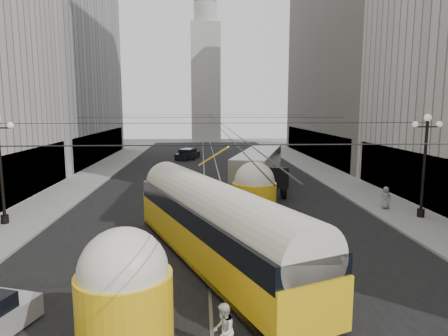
{
  "coord_description": "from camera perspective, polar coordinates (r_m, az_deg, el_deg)",
  "views": [
    {
      "loc": [
        -1.02,
        -5.41,
        6.87
      ],
      "look_at": [
        0.18,
        15.66,
        3.69
      ],
      "focal_mm": 32.0,
      "sensor_mm": 36.0,
      "label": 1
    }
  ],
  "objects": [
    {
      "name": "catenary",
      "position": [
        36.94,
        -1.5,
        7.03
      ],
      "size": [
        25.0,
        72.0,
        0.23
      ],
      "color": "black",
      "rests_on": "ground"
    },
    {
      "name": "rail_right",
      "position": [
        38.57,
        -0.57,
        -1.7
      ],
      "size": [
        0.12,
        85.0,
        0.04
      ],
      "primitive_type": "cube",
      "color": "gray",
      "rests_on": "ground"
    },
    {
      "name": "distant_tower",
      "position": [
        85.8,
        -2.64,
        13.97
      ],
      "size": [
        6.0,
        6.0,
        31.36
      ],
      "color": "#B2AFA8",
      "rests_on": "ground"
    },
    {
      "name": "sidewalk_left",
      "position": [
        43.38,
        -17.87,
        -0.87
      ],
      "size": [
        4.0,
        72.0,
        0.15
      ],
      "primitive_type": "cube",
      "color": "gray",
      "rests_on": "ground"
    },
    {
      "name": "building_left_far",
      "position": [
        57.17,
        -23.49,
        15.35
      ],
      "size": [
        12.6,
        28.6,
        28.6
      ],
      "color": "#999999",
      "rests_on": "ground"
    },
    {
      "name": "streetcar",
      "position": [
        17.85,
        -1.47,
        -7.9
      ],
      "size": [
        8.05,
        15.86,
        3.71
      ],
      "color": "yellow",
      "rests_on": "ground"
    },
    {
      "name": "lamppost_left_mid",
      "position": [
        26.31,
        -29.34,
        0.64
      ],
      "size": [
        1.86,
        0.44,
        6.37
      ],
      "color": "black",
      "rests_on": "sidewalk_left"
    },
    {
      "name": "sidewalk_right",
      "position": [
        43.94,
        14.03,
        -0.59
      ],
      "size": [
        4.0,
        72.0,
        0.15
      ],
      "primitive_type": "cube",
      "color": "gray",
      "rests_on": "ground"
    },
    {
      "name": "city_bus",
      "position": [
        34.47,
        4.99,
        0.01
      ],
      "size": [
        6.09,
        13.11,
        3.22
      ],
      "color": "#B0B2B5",
      "rests_on": "ground"
    },
    {
      "name": "building_right_far",
      "position": [
        58.17,
        18.87,
        17.46
      ],
      "size": [
        12.6,
        32.6,
        32.6
      ],
      "color": "#514C47",
      "rests_on": "ground"
    },
    {
      "name": "sedan_dark_far",
      "position": [
        54.31,
        -5.2,
        1.94
      ],
      "size": [
        3.4,
        4.86,
        1.42
      ],
      "color": "black",
      "rests_on": "ground"
    },
    {
      "name": "lamppost_right_mid",
      "position": [
        27.27,
        26.75,
        1.06
      ],
      "size": [
        1.86,
        0.44,
        6.37
      ],
      "color": "black",
      "rests_on": "sidewalk_right"
    },
    {
      "name": "pedestrian_sidewalk_right",
      "position": [
        29.01,
        22.1,
        -3.95
      ],
      "size": [
        0.78,
        0.53,
        1.5
      ],
      "primitive_type": "imported",
      "rotation": [
        0.0,
        0.0,
        3.03
      ],
      "color": "gray",
      "rests_on": "sidewalk_right"
    },
    {
      "name": "road",
      "position": [
        38.55,
        -1.69,
        -1.71
      ],
      "size": [
        20.0,
        85.0,
        0.02
      ],
      "primitive_type": "cube",
      "color": "black",
      "rests_on": "ground"
    },
    {
      "name": "rail_left",
      "position": [
        38.53,
        -2.8,
        -1.72
      ],
      "size": [
        0.12,
        85.0,
        0.04
      ],
      "primitive_type": "cube",
      "color": "gray",
      "rests_on": "ground"
    },
    {
      "name": "pedestrian_crossing_b",
      "position": [
        11.91,
        -0.09,
        -22.21
      ],
      "size": [
        0.7,
        0.84,
        1.55
      ],
      "primitive_type": "imported",
      "rotation": [
        0.0,
        0.0,
        -1.73
      ],
      "color": "silver",
      "rests_on": "ground"
    },
    {
      "name": "sedan_white_far",
      "position": [
        47.67,
        3.49,
        0.97
      ],
      "size": [
        2.63,
        4.4,
        1.3
      ],
      "color": "silver",
      "rests_on": "ground"
    }
  ]
}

